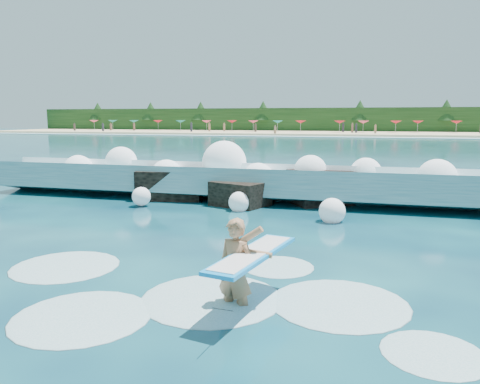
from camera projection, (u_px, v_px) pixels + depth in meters
The scene contains 11 objects.
ground at pixel (154, 254), 10.78m from camera, with size 200.00×200.00×0.00m, color #072139.
beach at pixel (346, 133), 84.84m from camera, with size 140.00×20.00×0.40m, color tan.
wet_band at pixel (342, 137), 74.41m from camera, with size 140.00×5.00×0.08m, color silver.
treeline at pixel (349, 120), 93.97m from camera, with size 140.00×4.00×5.00m, color black.
breaking_wave at pixel (237, 183), 18.10m from camera, with size 19.81×3.02×1.71m.
rock_cluster at pixel (236, 189), 17.47m from camera, with size 8.36×3.42×1.41m.
surfer_with_board at pixel (239, 268), 7.69m from camera, with size 1.15×2.96×1.79m.
wave_spray at pixel (235, 172), 17.87m from camera, with size 15.22×4.84×2.28m.
surf_foam at pixel (196, 295), 8.28m from camera, with size 8.86×5.18×0.12m.
beach_umbrellas at pixel (348, 122), 86.68m from camera, with size 110.70×6.30×0.50m.
beachgoers at pixel (359, 129), 81.37m from camera, with size 102.75×12.35×1.93m.
Camera 1 is at (4.76, -9.48, 3.11)m, focal length 35.00 mm.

